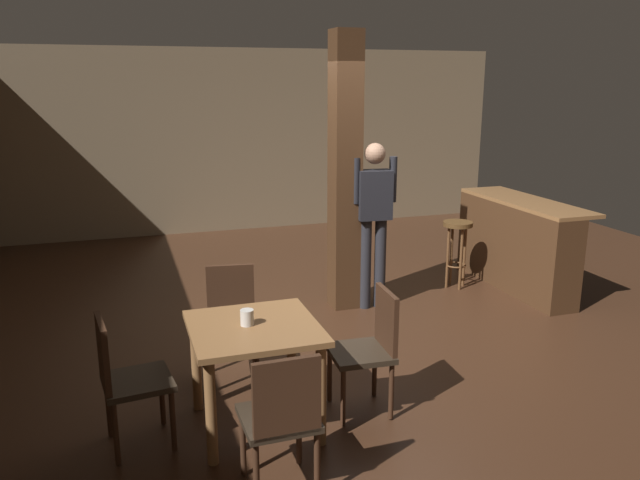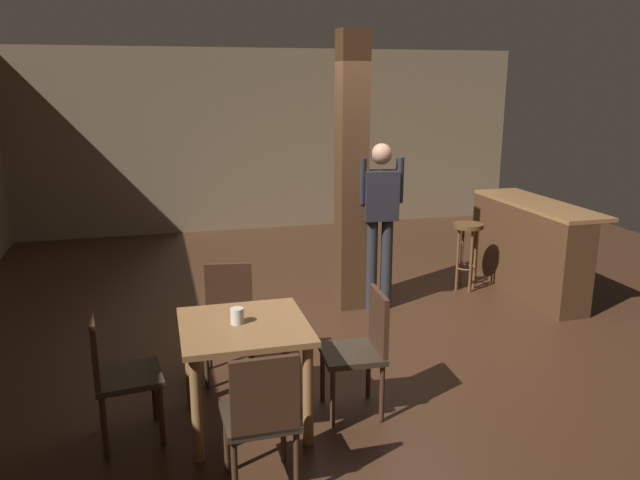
# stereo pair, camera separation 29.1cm
# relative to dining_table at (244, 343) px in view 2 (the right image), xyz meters

# --- Properties ---
(ground_plane) EXTENTS (10.80, 10.80, 0.00)m
(ground_plane) POSITION_rel_dining_table_xyz_m (1.35, 1.39, -0.60)
(ground_plane) COLOR #382114
(wall_back) EXTENTS (8.00, 0.10, 2.80)m
(wall_back) POSITION_rel_dining_table_xyz_m (1.35, 5.89, 0.80)
(wall_back) COLOR #756047
(wall_back) RESTS_ON ground_plane
(pillar) EXTENTS (0.28, 0.28, 2.80)m
(pillar) POSITION_rel_dining_table_xyz_m (1.40, 2.04, 0.80)
(pillar) COLOR #422816
(pillar) RESTS_ON ground_plane
(dining_table) EXTENTS (0.85, 0.85, 0.74)m
(dining_table) POSITION_rel_dining_table_xyz_m (0.00, 0.00, 0.00)
(dining_table) COLOR brown
(dining_table) RESTS_ON ground_plane
(chair_north) EXTENTS (0.48, 0.48, 0.89)m
(chair_north) POSITION_rel_dining_table_xyz_m (-0.01, 0.80, -0.09)
(chair_north) COLOR #2D2319
(chair_north) RESTS_ON ground_plane
(chair_south) EXTENTS (0.43, 0.43, 0.89)m
(chair_south) POSITION_rel_dining_table_xyz_m (-0.02, -0.78, -0.09)
(chair_south) COLOR #2D2319
(chair_south) RESTS_ON ground_plane
(chair_west) EXTENTS (0.47, 0.47, 0.89)m
(chair_west) POSITION_rel_dining_table_xyz_m (-0.84, -0.00, -0.09)
(chair_west) COLOR #2D2319
(chair_west) RESTS_ON ground_plane
(chair_east) EXTENTS (0.45, 0.45, 0.89)m
(chair_east) POSITION_rel_dining_table_xyz_m (0.83, -0.04, -0.09)
(chair_east) COLOR #2D2319
(chair_east) RESTS_ON ground_plane
(napkin_cup) EXTENTS (0.09, 0.09, 0.11)m
(napkin_cup) POSITION_rel_dining_table_xyz_m (-0.04, 0.02, 0.19)
(napkin_cup) COLOR beige
(napkin_cup) RESTS_ON dining_table
(standing_person) EXTENTS (0.47, 0.23, 1.72)m
(standing_person) POSITION_rel_dining_table_xyz_m (1.67, 1.91, 0.40)
(standing_person) COLOR black
(standing_person) RESTS_ON ground_plane
(bar_counter) EXTENTS (0.56, 1.83, 1.02)m
(bar_counter) POSITION_rel_dining_table_xyz_m (3.45, 2.00, -0.08)
(bar_counter) COLOR brown
(bar_counter) RESTS_ON ground_plane
(bar_stool_near) EXTENTS (0.33, 0.33, 0.77)m
(bar_stool_near) POSITION_rel_dining_table_xyz_m (2.83, 2.23, -0.03)
(bar_stool_near) COLOR #4C3319
(bar_stool_near) RESTS_ON ground_plane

